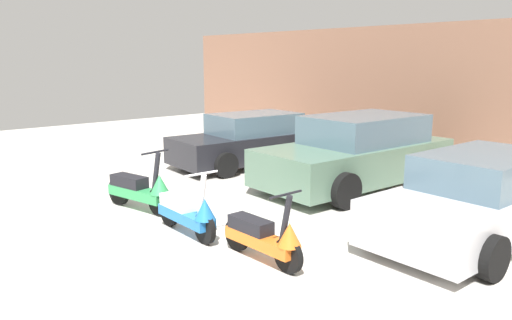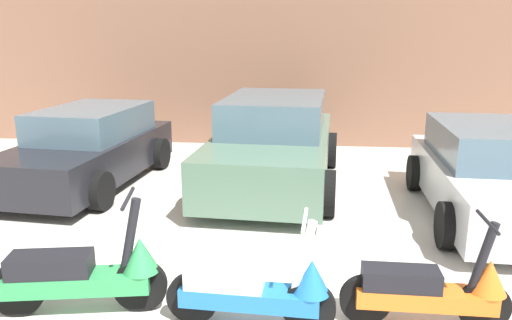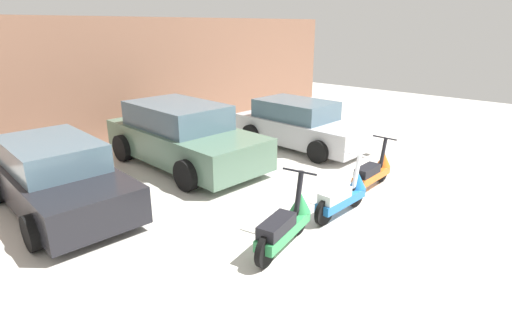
% 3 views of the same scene
% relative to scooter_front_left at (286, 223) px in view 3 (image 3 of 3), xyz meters
% --- Properties ---
extents(ground_plane, '(28.00, 28.00, 0.00)m').
position_rel_scooter_front_left_xyz_m(ground_plane, '(1.63, -0.95, -0.39)').
color(ground_plane, silver).
extents(wall_back, '(19.60, 0.12, 3.46)m').
position_rel_scooter_front_left_xyz_m(wall_back, '(1.63, 7.31, 1.33)').
color(wall_back, '#845B47').
rests_on(wall_back, ground_plane).
extents(scooter_front_left, '(1.58, 0.64, 1.11)m').
position_rel_scooter_front_left_xyz_m(scooter_front_left, '(0.00, 0.00, 0.00)').
color(scooter_front_left, black).
rests_on(scooter_front_left, ground_plane).
extents(scooter_front_right, '(1.49, 0.54, 1.04)m').
position_rel_scooter_front_left_xyz_m(scooter_front_right, '(1.57, -0.08, -0.03)').
color(scooter_front_right, black).
rests_on(scooter_front_right, ground_plane).
extents(scooter_front_center, '(1.45, 0.52, 1.01)m').
position_rel_scooter_front_left_xyz_m(scooter_front_center, '(3.08, 0.09, -0.04)').
color(scooter_front_center, black).
rests_on(scooter_front_center, ground_plane).
extents(car_rear_left, '(2.07, 3.90, 1.28)m').
position_rel_scooter_front_left_xyz_m(car_rear_left, '(-1.69, 3.94, 0.22)').
color(car_rear_left, black).
rests_on(car_rear_left, ground_plane).
extents(car_rear_center, '(2.29, 4.43, 1.47)m').
position_rel_scooter_front_left_xyz_m(car_rear_center, '(1.41, 4.22, 0.31)').
color(car_rear_center, '#51705B').
rests_on(car_rear_center, ground_plane).
extents(car_rear_right, '(1.92, 3.79, 1.27)m').
position_rel_scooter_front_left_xyz_m(car_rear_right, '(4.50, 3.00, 0.21)').
color(car_rear_right, '#B7B7BC').
rests_on(car_rear_right, ground_plane).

